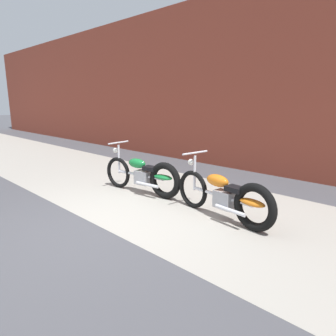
# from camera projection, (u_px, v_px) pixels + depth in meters

# --- Properties ---
(ground_plane) EXTENTS (80.00, 80.00, 0.00)m
(ground_plane) POSITION_uv_depth(u_px,v_px,m) (96.00, 225.00, 4.71)
(ground_plane) COLOR #47474C
(sidewalk_slab) EXTENTS (36.00, 3.50, 0.01)m
(sidewalk_slab) POSITION_uv_depth(u_px,v_px,m) (173.00, 199.00, 5.93)
(sidewalk_slab) COLOR #9E998E
(sidewalk_slab) RESTS_ON ground
(brick_building_wall) EXTENTS (36.00, 0.50, 4.75)m
(brick_building_wall) POSITION_uv_depth(u_px,v_px,m) (265.00, 81.00, 7.83)
(brick_building_wall) COLOR brown
(brick_building_wall) RESTS_ON ground
(motorcycle_green) EXTENTS (2.00, 0.58, 1.03)m
(motorcycle_green) POSITION_uv_depth(u_px,v_px,m) (146.00, 175.00, 6.19)
(motorcycle_green) COLOR black
(motorcycle_green) RESTS_ON ground
(motorcycle_orange) EXTENTS (2.00, 0.60, 1.03)m
(motorcycle_orange) POSITION_uv_depth(u_px,v_px,m) (228.00, 197.00, 4.80)
(motorcycle_orange) COLOR black
(motorcycle_orange) RESTS_ON ground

